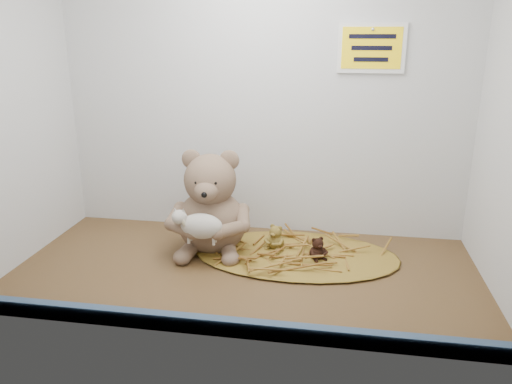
% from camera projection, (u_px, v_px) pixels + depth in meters
% --- Properties ---
extents(alcove_shell, '(1.20, 0.60, 0.90)m').
position_uv_depth(alcove_shell, '(250.00, 91.00, 1.24)').
color(alcove_shell, '#453018').
rests_on(alcove_shell, ground).
extents(front_rail, '(1.19, 0.02, 0.04)m').
position_uv_depth(front_rail, '(219.00, 326.00, 1.02)').
color(front_rail, '#3A506E').
rests_on(front_rail, shelf_floor).
extents(straw_bed, '(0.57, 0.33, 0.01)m').
position_uv_depth(straw_bed, '(296.00, 254.00, 1.38)').
color(straw_bed, brown).
rests_on(straw_bed, shelf_floor).
extents(main_teddy, '(0.25, 0.26, 0.29)m').
position_uv_depth(main_teddy, '(211.00, 201.00, 1.38)').
color(main_teddy, '#8E7057').
rests_on(main_teddy, shelf_floor).
extents(toy_lamb, '(0.14, 0.09, 0.09)m').
position_uv_depth(toy_lamb, '(202.00, 226.00, 1.29)').
color(toy_lamb, beige).
rests_on(toy_lamb, main_teddy).
extents(mini_teddy_tan, '(0.08, 0.08, 0.07)m').
position_uv_depth(mini_teddy_tan, '(276.00, 236.00, 1.40)').
color(mini_teddy_tan, olive).
rests_on(mini_teddy_tan, straw_bed).
extents(mini_teddy_brown, '(0.07, 0.07, 0.06)m').
position_uv_depth(mini_teddy_brown, '(317.00, 247.00, 1.33)').
color(mini_teddy_brown, black).
rests_on(mini_teddy_brown, straw_bed).
extents(wall_sign, '(0.16, 0.01, 0.11)m').
position_uv_depth(wall_sign, '(371.00, 48.00, 1.36)').
color(wall_sign, yellow).
rests_on(wall_sign, back_wall).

